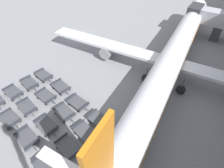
{
  "coord_description": "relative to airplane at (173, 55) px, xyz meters",
  "views": [
    {
      "loc": [
        23.49,
        -25.55,
        17.96
      ],
      "look_at": [
        14.43,
        -10.38,
        1.51
      ],
      "focal_mm": 28.0,
      "sensor_mm": 36.0,
      "label": 1
    }
  ],
  "objects": [
    {
      "name": "ground_plane",
      "position": [
        -20.11,
        1.97,
        -3.36
      ],
      "size": [
        500.0,
        500.0,
        0.0
      ],
      "primitive_type": "plane",
      "color": "gray"
    },
    {
      "name": "baggage_dolly_row_mid_b_col_e",
      "position": [
        -0.6,
        -16.76,
        -2.88
      ],
      "size": [
        3.47,
        2.23,
        0.92
      ],
      "color": "#424449",
      "rests_on": "ground_plane"
    },
    {
      "name": "baggage_dolly_row_near_col_b",
      "position": [
        -13.69,
        -19.16,
        -2.88
      ],
      "size": [
        3.46,
        2.14,
        0.92
      ],
      "color": "#424449",
      "rests_on": "ground_plane"
    },
    {
      "name": "baggage_dolly_row_far_col_b",
      "position": [
        -12.24,
        -11.79,
        -2.88
      ],
      "size": [
        3.47,
        2.33,
        0.92
      ],
      "color": "#424449",
      "rests_on": "ground_plane"
    },
    {
      "name": "baggage_dolly_row_far_col_c",
      "position": [
        -8.23,
        -12.89,
        -2.88
      ],
      "size": [
        3.46,
        2.14,
        0.92
      ],
      "color": "#424449",
      "rests_on": "ground_plane"
    },
    {
      "name": "baggage_dolly_row_mid_a_col_a",
      "position": [
        -17.23,
        -16.04,
        -2.88
      ],
      "size": [
        3.45,
        2.07,
        0.92
      ],
      "color": "#424449",
      "rests_on": "ground_plane"
    },
    {
      "name": "airplane",
      "position": [
        0.0,
        0.0,
        0.0
      ],
      "size": [
        42.59,
        47.15,
        11.56
      ],
      "color": "silver",
      "rests_on": "ground_plane"
    },
    {
      "name": "baggage_dolly_row_mid_b_col_d",
      "position": [
        -4.71,
        -15.92,
        -2.88
      ],
      "size": [
        3.47,
        2.31,
        0.92
      ],
      "color": "#424449",
      "rests_on": "ground_plane"
    },
    {
      "name": "baggage_dolly_row_mid_b_col_a",
      "position": [
        -16.78,
        -13.59,
        -2.88
      ],
      "size": [
        3.47,
        2.31,
        0.92
      ],
      "color": "#424449",
      "rests_on": "ground_plane"
    },
    {
      "name": "baggage_dolly_row_mid_a_col_c",
      "position": [
        -9.18,
        -17.53,
        -2.88
      ],
      "size": [
        3.47,
        2.22,
        0.92
      ],
      "color": "#424449",
      "rests_on": "ground_plane"
    },
    {
      "name": "baggage_dolly_row_far_col_e",
      "position": [
        0.0,
        -14.33,
        -2.88
      ],
      "size": [
        3.45,
        2.11,
        0.92
      ],
      "color": "#424449",
      "rests_on": "ground_plane"
    },
    {
      "name": "baggage_dolly_row_far_col_a",
      "position": [
        -16.34,
        -11.24,
        -2.88
      ],
      "size": [
        3.46,
        2.2,
        0.92
      ],
      "color": "#424449",
      "rests_on": "ground_plane"
    },
    {
      "name": "baggage_dolly_row_near_col_d",
      "position": [
        -5.69,
        -20.81,
        -2.88
      ],
      "size": [
        3.45,
        2.09,
        0.92
      ],
      "color": "#424449",
      "rests_on": "ground_plane"
    },
    {
      "name": "baggage_dolly_row_mid_b_col_c",
      "position": [
        -8.68,
        -15.01,
        -2.88
      ],
      "size": [
        3.47,
        2.33,
        0.92
      ],
      "color": "#424449",
      "rests_on": "ground_plane"
    },
    {
      "name": "baggage_dolly_row_near_col_c",
      "position": [
        -9.77,
        -19.82,
        -2.88
      ],
      "size": [
        3.47,
        2.23,
        0.92
      ],
      "color": "#424449",
      "rests_on": "ground_plane"
    },
    {
      "name": "baggage_dolly_row_mid_b_col_b",
      "position": [
        -12.74,
        -14.19,
        -2.88
      ],
      "size": [
        3.45,
        2.08,
        0.92
      ],
      "color": "#424449",
      "rests_on": "ground_plane"
    },
    {
      "name": "stand_guidance_stripe",
      "position": [
        -1.77,
        -10.25,
        -3.35
      ],
      "size": [
        1.29,
        25.7,
        0.01
      ],
      "color": "white",
      "rests_on": "ground_plane"
    },
    {
      "name": "baggage_dolly_row_mid_a_col_b",
      "position": [
        -13.38,
        -16.84,
        -2.88
      ],
      "size": [
        3.47,
        2.31,
        0.92
      ],
      "color": "#424449",
      "rests_on": "ground_plane"
    },
    {
      "name": "baggage_dolly_row_far_col_d",
      "position": [
        -4.29,
        -13.69,
        -2.88
      ],
      "size": [
        3.46,
        2.13,
        0.92
      ],
      "color": "#424449",
      "rests_on": "ground_plane"
    },
    {
      "name": "baggage_dolly_row_mid_a_col_d",
      "position": [
        -5.22,
        -18.26,
        -2.88
      ],
      "size": [
        3.47,
        2.29,
        0.92
      ],
      "color": "#424449",
      "rests_on": "ground_plane"
    }
  ]
}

